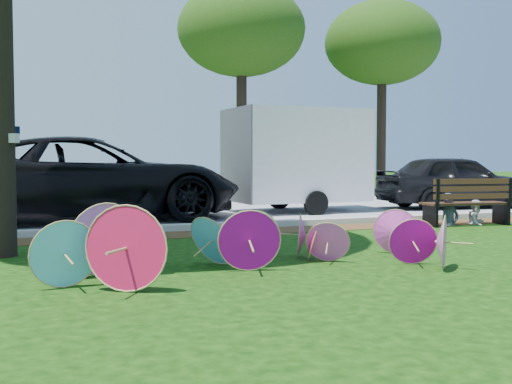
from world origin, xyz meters
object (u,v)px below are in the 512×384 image
person_right (477,201)px  park_bench (465,202)px  black_van (89,179)px  person_left (450,194)px  cargo_trailer (297,155)px  parasol_pile (220,241)px  dark_pickup (455,181)px

person_right → park_bench: bearing=168.9°
black_van → person_left: black_van is taller
person_left → cargo_trailer: bearing=102.8°
parasol_pile → cargo_trailer: cargo_trailer is taller
park_bench → person_left: bearing=179.6°
black_van → cargo_trailer: (5.29, 0.43, 0.54)m
dark_pickup → person_right: bearing=154.4°
black_van → dark_pickup: black_van is taller
parasol_pile → person_left: 7.00m
dark_pickup → person_right: size_ratio=4.39×
park_bench → person_left: (-0.35, 0.05, 0.17)m
parasol_pile → cargo_trailer: 8.92m
dark_pickup → cargo_trailer: 4.73m
parasol_pile → person_right: person_right is taller
park_bench → black_van: bearing=159.7°
parasol_pile → dark_pickup: bearing=37.4°
dark_pickup → park_bench: dark_pickup is taller
black_van → dark_pickup: bearing=-90.4°
parasol_pile → park_bench: 7.29m
dark_pickup → person_left: dark_pickup is taller
dark_pickup → park_bench: 4.66m
park_bench → parasol_pile: bearing=-145.2°
black_van → person_left: 7.80m
park_bench → person_left: size_ratio=1.41×
cargo_trailer → dark_pickup: bearing=-7.6°
parasol_pile → park_bench: (6.49, 3.32, 0.10)m
black_van → park_bench: 8.14m
black_van → cargo_trailer: cargo_trailer is taller
parasol_pile → person_left: (6.14, 3.37, 0.28)m
black_van → park_bench: black_van is taller
parasol_pile → black_van: (-0.69, 7.13, 0.55)m
parasol_pile → person_right: 7.62m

